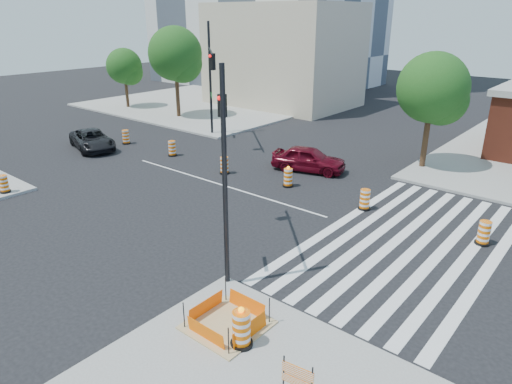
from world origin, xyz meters
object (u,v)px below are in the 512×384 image
at_px(signal_pole_se, 224,148).
at_px(signal_pole_nw, 211,71).
at_px(dark_suv, 92,140).
at_px(red_coupe, 309,159).

bearing_deg(signal_pole_se, signal_pole_nw, 2.18).
bearing_deg(signal_pole_se, dark_suv, 28.87).
relative_size(signal_pole_se, signal_pole_nw, 0.89).
bearing_deg(red_coupe, signal_pole_se, -178.32).
bearing_deg(dark_suv, red_coupe, -51.54).
bearing_deg(signal_pole_se, red_coupe, -25.89).
bearing_deg(signal_pole_nw, dark_suv, -80.47).
relative_size(red_coupe, signal_pole_nw, 0.53).
relative_size(dark_suv, signal_pole_nw, 0.58).
bearing_deg(red_coupe, signal_pole_nw, 64.41).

